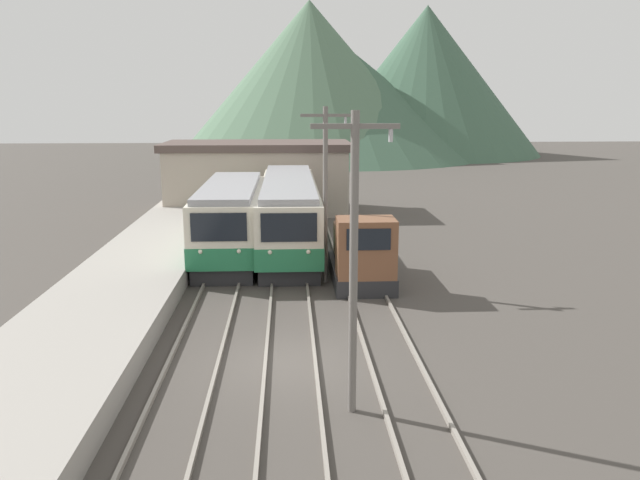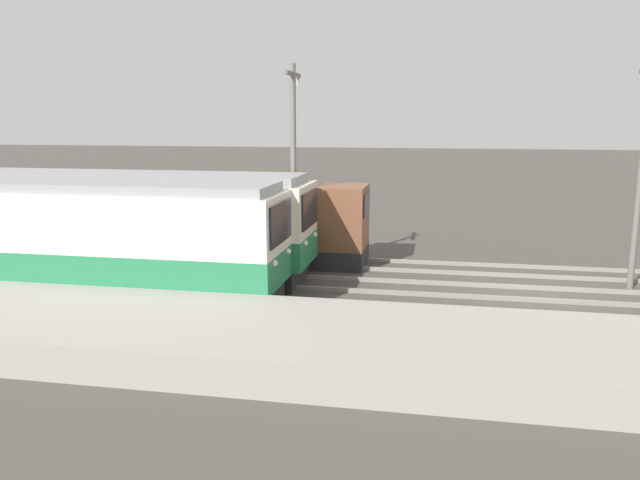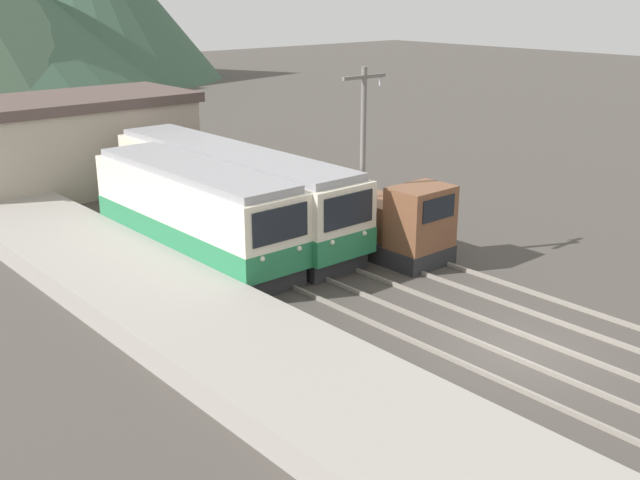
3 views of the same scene
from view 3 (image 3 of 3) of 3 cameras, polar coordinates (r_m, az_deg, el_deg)
name	(u,v)px [view 3 (image 3 of 3)]	position (r m, az deg, el deg)	size (l,w,h in m)	color
ground_plane	(519,352)	(22.23, 14.92, -8.22)	(200.00, 200.00, 0.00)	#47423D
platform_left	(361,417)	(17.75, 3.15, -13.34)	(4.50, 54.00, 0.81)	gray
track_left	(461,379)	(20.30, 10.69, -10.37)	(1.54, 60.00, 0.14)	gray
track_center	(523,347)	(22.36, 15.23, -7.90)	(1.54, 60.00, 0.14)	gray
track_right	(580,319)	(24.72, 19.18, -5.68)	(1.54, 60.00, 0.14)	gray
commuter_train_left	(195,215)	(28.73, -9.50, 1.89)	(2.84, 10.63, 3.60)	#28282B
commuter_train_center	(231,194)	(31.54, -6.79, 3.51)	(2.84, 14.48, 3.61)	#28282B
shunting_locomotive	(391,225)	(28.85, 5.43, 1.16)	(2.40, 5.22, 3.00)	#28282B
catenary_mast_mid	(363,160)	(27.17, 3.29, 6.10)	(2.00, 0.20, 7.25)	slate
station_building	(68,143)	(40.34, -18.68, 7.00)	(12.60, 6.30, 4.74)	#AD9E8E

